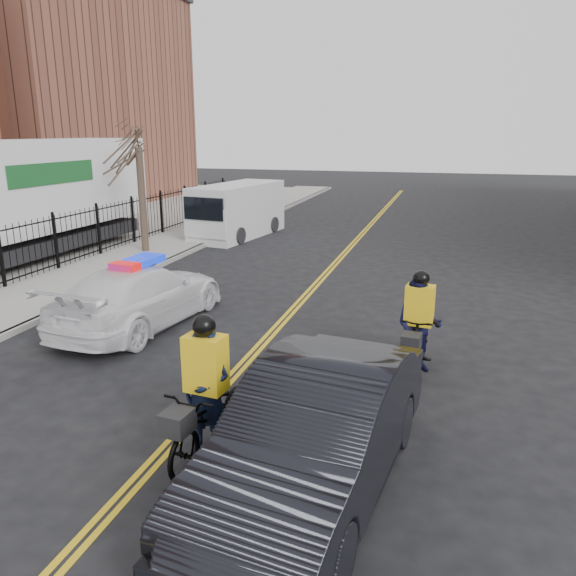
% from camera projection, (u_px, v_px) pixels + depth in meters
% --- Properties ---
extents(ground, '(120.00, 120.00, 0.00)m').
position_uv_depth(ground, '(230.00, 379.00, 11.12)').
color(ground, black).
rests_on(ground, ground).
extents(center_line_left, '(0.10, 60.00, 0.01)m').
position_uv_depth(center_line_left, '(318.00, 280.00, 18.54)').
color(center_line_left, gold).
rests_on(center_line_left, ground).
extents(center_line_right, '(0.10, 60.00, 0.01)m').
position_uv_depth(center_line_right, '(323.00, 280.00, 18.50)').
color(center_line_right, gold).
rests_on(center_line_right, ground).
extents(sidewalk, '(3.00, 60.00, 0.15)m').
position_uv_depth(sidewalk, '(120.00, 263.00, 20.50)').
color(sidewalk, gray).
rests_on(sidewalk, ground).
extents(curb, '(0.20, 60.00, 0.15)m').
position_uv_depth(curb, '(157.00, 266.00, 20.10)').
color(curb, gray).
rests_on(curb, ground).
extents(iron_fence, '(0.12, 28.00, 2.00)m').
position_uv_depth(iron_fence, '(83.00, 236.00, 20.65)').
color(iron_fence, black).
rests_on(iron_fence, ground).
extents(warehouse_far, '(14.00, 18.00, 14.00)m').
position_uv_depth(warehouse_far, '(41.00, 96.00, 37.57)').
color(warehouse_far, brown).
rests_on(warehouse_far, ground).
extents(street_tree, '(3.20, 3.20, 4.80)m').
position_uv_depth(street_tree, '(140.00, 164.00, 21.44)').
color(street_tree, '#382A21').
rests_on(street_tree, sidewalk).
extents(police_cruiser, '(2.67, 5.56, 1.72)m').
position_uv_depth(police_cruiser, '(140.00, 295.00, 14.02)').
color(police_cruiser, white).
rests_on(police_cruiser, ground).
extents(dark_sedan, '(2.49, 5.53, 1.76)m').
position_uv_depth(dark_sedan, '(316.00, 433.00, 7.44)').
color(dark_sedan, black).
rests_on(dark_sedan, ground).
extents(cargo_van, '(2.91, 5.99, 2.41)m').
position_uv_depth(cargo_van, '(236.00, 211.00, 25.82)').
color(cargo_van, silver).
rests_on(cargo_van, ground).
extents(cyclist_near, '(1.04, 2.34, 2.22)m').
position_uv_depth(cyclist_near, '(207.00, 407.00, 8.38)').
color(cyclist_near, black).
rests_on(cyclist_near, ground).
extents(cyclist_far, '(1.01, 2.13, 2.10)m').
position_uv_depth(cyclist_far, '(418.00, 332.00, 11.35)').
color(cyclist_far, black).
rests_on(cyclist_far, ground).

